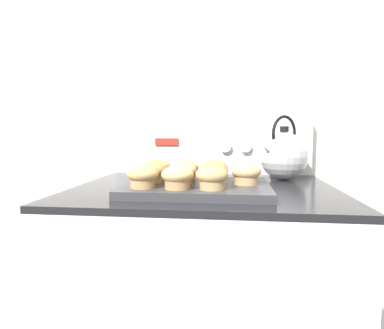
{
  "coord_description": "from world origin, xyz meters",
  "views": [
    {
      "loc": [
        0.08,
        -0.68,
        1.09
      ],
      "look_at": [
        -0.03,
        0.29,
        1.0
      ],
      "focal_mm": 32.0,
      "sensor_mm": 36.0,
      "label": 1
    }
  ],
  "objects_px": {
    "stove_range": "(204,329)",
    "muffin_r1_c0": "(151,172)",
    "muffin_pan": "(197,188)",
    "muffin_r2_c3": "(244,170)",
    "muffin_r1_c2": "(213,173)",
    "muffin_r0_c0": "(143,176)",
    "muffin_r0_c2": "(212,177)",
    "muffin_r1_c3": "(246,173)",
    "muffin_r2_c0": "(157,169)",
    "muffin_r0_c1": "(177,177)",
    "muffin_r2_c2": "(214,170)",
    "muffin_r2_c1": "(185,169)",
    "tea_kettle": "(283,155)",
    "muffin_r1_c1": "(182,173)"
  },
  "relations": [
    {
      "from": "stove_range",
      "to": "muffin_r1_c0",
      "type": "distance_m",
      "value": 0.54
    },
    {
      "from": "muffin_pan",
      "to": "muffin_r2_c3",
      "type": "height_order",
      "value": "muffin_r2_c3"
    },
    {
      "from": "muffin_r1_c2",
      "to": "muffin_r2_c3",
      "type": "relative_size",
      "value": 1.0
    },
    {
      "from": "muffin_pan",
      "to": "muffin_r1_c2",
      "type": "bearing_deg",
      "value": -0.64
    },
    {
      "from": "stove_range",
      "to": "muffin_r0_c0",
      "type": "relative_size",
      "value": 11.47
    },
    {
      "from": "muffin_r0_c0",
      "to": "muffin_r2_c3",
      "type": "bearing_deg",
      "value": 33.7
    },
    {
      "from": "muffin_r0_c2",
      "to": "muffin_r1_c3",
      "type": "xyz_separation_m",
      "value": [
        0.09,
        0.09,
        0.0
      ]
    },
    {
      "from": "muffin_r1_c3",
      "to": "muffin_r2_c0",
      "type": "bearing_deg",
      "value": 161.71
    },
    {
      "from": "muffin_pan",
      "to": "muffin_r0_c1",
      "type": "height_order",
      "value": "muffin_r0_c1"
    },
    {
      "from": "muffin_pan",
      "to": "muffin_r0_c0",
      "type": "xyz_separation_m",
      "value": [
        -0.13,
        -0.09,
        0.04
      ]
    },
    {
      "from": "muffin_r1_c3",
      "to": "muffin_r2_c2",
      "type": "distance_m",
      "value": 0.12
    },
    {
      "from": "muffin_r1_c0",
      "to": "muffin_r2_c2",
      "type": "relative_size",
      "value": 1.0
    },
    {
      "from": "stove_range",
      "to": "muffin_r2_c2",
      "type": "bearing_deg",
      "value": -31.64
    },
    {
      "from": "muffin_r1_c0",
      "to": "muffin_r2_c1",
      "type": "xyz_separation_m",
      "value": [
        0.08,
        0.09,
        0.0
      ]
    },
    {
      "from": "muffin_r2_c0",
      "to": "tea_kettle",
      "type": "height_order",
      "value": "tea_kettle"
    },
    {
      "from": "muffin_r1_c0",
      "to": "muffin_r1_c3",
      "type": "xyz_separation_m",
      "value": [
        0.26,
        0.0,
        0.0
      ]
    },
    {
      "from": "tea_kettle",
      "to": "muffin_pan",
      "type": "bearing_deg",
      "value": -135.49
    },
    {
      "from": "muffin_r1_c3",
      "to": "muffin_r0_c0",
      "type": "bearing_deg",
      "value": -161.68
    },
    {
      "from": "muffin_r2_c2",
      "to": "muffin_r2_c1",
      "type": "bearing_deg",
      "value": 178.39
    },
    {
      "from": "muffin_r1_c1",
      "to": "muffin_r2_c3",
      "type": "height_order",
      "value": "same"
    },
    {
      "from": "muffin_r0_c1",
      "to": "muffin_r2_c2",
      "type": "height_order",
      "value": "same"
    },
    {
      "from": "muffin_r1_c3",
      "to": "muffin_r2_c0",
      "type": "relative_size",
      "value": 1.0
    },
    {
      "from": "muffin_pan",
      "to": "muffin_r0_c1",
      "type": "bearing_deg",
      "value": -114.43
    },
    {
      "from": "stove_range",
      "to": "muffin_r1_c3",
      "type": "distance_m",
      "value": 0.54
    },
    {
      "from": "muffin_r2_c0",
      "to": "muffin_r2_c3",
      "type": "height_order",
      "value": "same"
    },
    {
      "from": "muffin_r1_c2",
      "to": "muffin_r1_c3",
      "type": "height_order",
      "value": "same"
    },
    {
      "from": "muffin_r2_c1",
      "to": "muffin_r0_c1",
      "type": "bearing_deg",
      "value": -88.53
    },
    {
      "from": "muffin_r0_c2",
      "to": "muffin_r1_c1",
      "type": "relative_size",
      "value": 1.0
    },
    {
      "from": "muffin_r1_c3",
      "to": "muffin_r2_c3",
      "type": "xyz_separation_m",
      "value": [
        -0.0,
        0.09,
        0.0
      ]
    },
    {
      "from": "muffin_r1_c1",
      "to": "muffin_r2_c2",
      "type": "xyz_separation_m",
      "value": [
        0.08,
        0.09,
        0.0
      ]
    },
    {
      "from": "muffin_r1_c2",
      "to": "tea_kettle",
      "type": "bearing_deg",
      "value": 49.62
    },
    {
      "from": "muffin_r0_c0",
      "to": "muffin_r2_c1",
      "type": "distance_m",
      "value": 0.19
    },
    {
      "from": "muffin_r1_c1",
      "to": "tea_kettle",
      "type": "xyz_separation_m",
      "value": [
        0.31,
        0.26,
        0.03
      ]
    },
    {
      "from": "muffin_r1_c3",
      "to": "muffin_r0_c2",
      "type": "bearing_deg",
      "value": -134.25
    },
    {
      "from": "stove_range",
      "to": "muffin_r1_c2",
      "type": "relative_size",
      "value": 11.47
    },
    {
      "from": "muffin_r0_c1",
      "to": "muffin_r2_c0",
      "type": "relative_size",
      "value": 1.0
    },
    {
      "from": "muffin_r1_c0",
      "to": "muffin_r1_c2",
      "type": "relative_size",
      "value": 1.0
    },
    {
      "from": "muffin_r0_c1",
      "to": "muffin_r1_c1",
      "type": "xyz_separation_m",
      "value": [
        -0.0,
        0.09,
        0.0
      ]
    },
    {
      "from": "stove_range",
      "to": "muffin_r2_c0",
      "type": "xyz_separation_m",
      "value": [
        -0.14,
        -0.01,
        0.52
      ]
    },
    {
      "from": "muffin_r0_c0",
      "to": "muffin_r2_c3",
      "type": "xyz_separation_m",
      "value": [
        0.26,
        0.17,
        0.0
      ]
    },
    {
      "from": "stove_range",
      "to": "muffin_r2_c0",
      "type": "relative_size",
      "value": 11.47
    },
    {
      "from": "muffin_r2_c1",
      "to": "tea_kettle",
      "type": "xyz_separation_m",
      "value": [
        0.31,
        0.18,
        0.03
      ]
    },
    {
      "from": "muffin_r0_c0",
      "to": "muffin_r2_c3",
      "type": "height_order",
      "value": "same"
    },
    {
      "from": "muffin_r0_c1",
      "to": "muffin_r0_c2",
      "type": "height_order",
      "value": "same"
    },
    {
      "from": "muffin_r0_c1",
      "to": "muffin_r1_c3",
      "type": "xyz_separation_m",
      "value": [
        0.17,
        0.09,
        0.0
      ]
    },
    {
      "from": "muffin_r1_c1",
      "to": "muffin_r2_c3",
      "type": "bearing_deg",
      "value": 27.51
    },
    {
      "from": "muffin_r0_c0",
      "to": "muffin_r0_c1",
      "type": "distance_m",
      "value": 0.09
    },
    {
      "from": "stove_range",
      "to": "muffin_r2_c0",
      "type": "bearing_deg",
      "value": -174.07
    },
    {
      "from": "muffin_r0_c1",
      "to": "muffin_r0_c0",
      "type": "bearing_deg",
      "value": 176.93
    },
    {
      "from": "muffin_r0_c0",
      "to": "muffin_r1_c2",
      "type": "xyz_separation_m",
      "value": [
        0.17,
        0.09,
        0.0
      ]
    }
  ]
}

